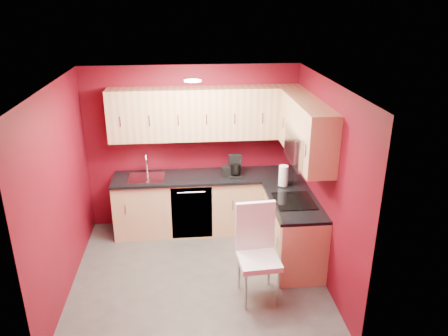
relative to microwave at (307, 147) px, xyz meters
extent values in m
plane|color=#514E4B|center=(-1.39, -0.20, -1.66)|extent=(3.20, 3.20, 0.00)
plane|color=white|center=(-1.39, -0.20, 0.84)|extent=(3.20, 3.20, 0.00)
plane|color=maroon|center=(-1.39, 1.30, -0.41)|extent=(3.20, 0.00, 3.20)
plane|color=maroon|center=(-1.39, -1.70, -0.41)|extent=(3.20, 0.00, 3.20)
plane|color=maroon|center=(-2.99, -0.20, -0.41)|extent=(0.00, 3.00, 3.00)
plane|color=maroon|center=(0.21, -0.20, -0.41)|extent=(0.00, 3.00, 3.00)
cube|color=#DAAD7C|center=(-1.19, 1.00, -1.22)|extent=(2.80, 0.60, 0.87)
cube|color=#DAAD7C|center=(-0.09, 0.05, -1.22)|extent=(0.60, 1.30, 0.87)
cube|color=black|center=(-1.19, 0.99, -0.77)|extent=(2.80, 0.63, 0.04)
cube|color=black|center=(-0.11, 0.04, -0.77)|extent=(0.63, 1.27, 0.04)
cube|color=tan|center=(-1.19, 1.13, 0.17)|extent=(2.80, 0.35, 0.75)
cube|color=tan|center=(0.03, 0.67, 0.17)|extent=(0.35, 0.57, 0.75)
cube|color=tan|center=(0.03, -0.49, 0.17)|extent=(0.35, 0.22, 0.75)
cube|color=tan|center=(0.03, 0.00, 0.38)|extent=(0.35, 0.76, 0.33)
cube|color=silver|center=(0.01, 0.00, 0.00)|extent=(0.40, 0.76, 0.42)
cube|color=black|center=(-0.18, 0.00, 0.00)|extent=(0.02, 0.62, 0.33)
cylinder|color=silver|center=(-0.20, -0.23, 0.00)|extent=(0.02, 0.02, 0.29)
cube|color=black|center=(-0.11, 0.00, -0.74)|extent=(0.50, 0.55, 0.01)
cube|color=silver|center=(-2.09, 0.98, -0.75)|extent=(0.52, 0.42, 0.02)
cylinder|color=silver|center=(-2.09, 1.18, -0.62)|extent=(0.02, 0.02, 0.26)
torus|color=silver|center=(-2.09, 1.11, -0.49)|extent=(0.02, 0.16, 0.16)
cylinder|color=silver|center=(-2.09, 1.04, -0.55)|extent=(0.02, 0.02, 0.12)
cube|color=black|center=(-1.44, 0.71, -1.22)|extent=(0.60, 0.02, 0.82)
cylinder|color=white|center=(-1.39, 0.10, 0.82)|extent=(0.20, 0.20, 0.01)
camera|label=1|loc=(-1.51, -5.03, 1.75)|focal=35.00mm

